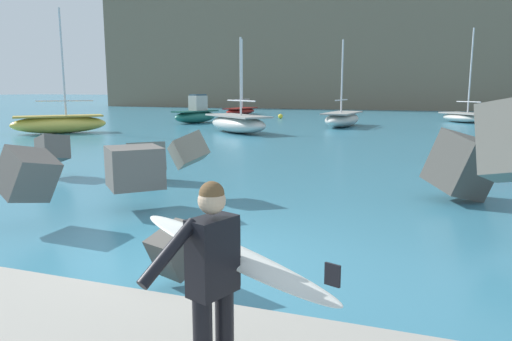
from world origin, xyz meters
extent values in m
plane|color=teal|center=(0.00, 0.00, 0.00)|extent=(400.00, 400.00, 0.00)
cube|color=#605B56|center=(-7.20, 5.00, 0.89)|extent=(1.15, 1.16, 1.00)
cube|color=slate|center=(-4.13, 5.44, 0.71)|extent=(1.03, 1.04, 1.00)
cube|color=#4C4944|center=(4.46, 5.71, 0.89)|extent=(1.94, 1.62, 1.78)
cube|color=#605B56|center=(-3.63, 0.48, 1.06)|extent=(1.21, 1.09, 1.22)
cube|color=#4C4944|center=(0.48, -1.08, 0.54)|extent=(0.84, 0.92, 0.77)
cube|color=#605B56|center=(-2.46, 2.31, 0.98)|extent=(1.60, 1.60, 0.90)
cube|color=gray|center=(-1.94, 3.89, 1.19)|extent=(1.22, 1.06, 1.06)
cylinder|color=black|center=(2.13, -3.31, 0.69)|extent=(0.15, 0.15, 0.90)
cube|color=black|center=(2.09, -3.42, 1.44)|extent=(0.34, 0.43, 0.60)
sphere|color=#DBB28E|center=(2.09, -3.42, 1.87)|extent=(0.21, 0.21, 0.21)
sphere|color=brown|center=(2.09, -3.42, 1.92)|extent=(0.19, 0.19, 0.19)
cylinder|color=black|center=(1.91, -3.76, 1.56)|extent=(0.27, 0.53, 0.41)
cylinder|color=black|center=(2.17, -3.18, 1.40)|extent=(0.09, 0.09, 0.56)
ellipsoid|color=white|center=(2.10, -3.08, 1.34)|extent=(2.09, 1.06, 0.37)
cube|color=black|center=(3.00, -3.41, 1.41)|extent=(0.12, 0.06, 0.16)
ellipsoid|color=maroon|center=(-15.08, 40.99, 0.36)|extent=(2.45, 5.63, 0.71)
cube|color=maroon|center=(-15.08, 40.99, 0.67)|extent=(2.25, 5.18, 0.10)
cylinder|color=silver|center=(-15.03, 41.40, 4.31)|extent=(0.12, 0.12, 7.20)
cylinder|color=silver|center=(-15.03, 41.40, 1.61)|extent=(0.47, 3.25, 0.08)
ellipsoid|color=beige|center=(-2.09, 28.13, 0.52)|extent=(2.50, 5.83, 1.03)
cube|color=#9C9991|center=(-2.09, 28.13, 0.99)|extent=(2.30, 5.37, 0.10)
cylinder|color=silver|center=(-2.13, 27.70, 3.58)|extent=(0.12, 0.12, 5.09)
cylinder|color=silver|center=(-2.13, 27.70, 1.93)|extent=(0.36, 3.40, 0.08)
ellipsoid|color=#1E6656|center=(-13.89, 27.96, 0.49)|extent=(2.77, 4.62, 0.98)
cube|color=#164C41|center=(-13.89, 27.96, 0.94)|extent=(2.55, 4.25, 0.10)
cube|color=#B7B2A8|center=(-13.79, 28.27, 1.58)|extent=(1.27, 1.53, 1.20)
cube|color=#334C5B|center=(-13.79, 28.27, 2.24)|extent=(1.14, 1.37, 0.12)
ellipsoid|color=beige|center=(6.62, 35.83, 0.39)|extent=(4.33, 4.57, 0.79)
cube|color=#9C9991|center=(6.62, 35.83, 0.75)|extent=(3.99, 4.21, 0.10)
cylinder|color=silver|center=(6.82, 35.59, 4.13)|extent=(0.12, 0.12, 6.68)
cylinder|color=silver|center=(6.82, 35.59, 1.69)|extent=(1.69, 1.97, 0.08)
ellipsoid|color=#EAC64C|center=(-17.71, 17.00, 0.54)|extent=(5.04, 5.05, 1.09)
cube|color=#AF9539|center=(-17.71, 17.00, 1.05)|extent=(4.64, 4.65, 0.10)
cylinder|color=silver|center=(-17.42, 17.29, 4.30)|extent=(0.12, 0.12, 6.42)
cylinder|color=silver|center=(-17.42, 17.29, 1.99)|extent=(2.40, 2.41, 0.08)
ellipsoid|color=beige|center=(-7.43, 20.95, 0.55)|extent=(5.68, 5.13, 1.09)
cube|color=#9C9991|center=(-7.43, 20.95, 1.05)|extent=(5.23, 4.72, 0.10)
cylinder|color=silver|center=(-7.11, 20.69, 3.43)|extent=(0.12, 0.12, 4.67)
cylinder|color=silver|center=(-7.11, 20.69, 1.99)|extent=(2.67, 2.15, 0.08)
ellipsoid|color=maroon|center=(6.61, 12.80, 0.40)|extent=(5.05, 2.95, 0.79)
cube|color=maroon|center=(6.61, 12.80, 0.75)|extent=(4.64, 2.71, 0.10)
sphere|color=yellow|center=(-9.05, 35.71, 0.22)|extent=(0.44, 0.44, 0.44)
sphere|color=silver|center=(-10.79, 31.99, 0.22)|extent=(0.44, 0.44, 0.44)
cube|color=#756651|center=(4.33, 75.85, 8.74)|extent=(97.85, 36.00, 17.49)
camera|label=1|loc=(3.53, -6.52, 2.68)|focal=33.20mm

